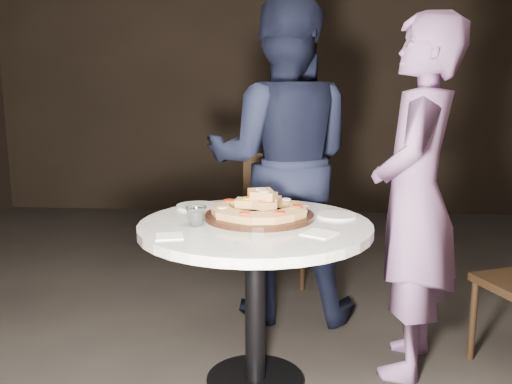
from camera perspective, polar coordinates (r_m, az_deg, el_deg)
floor at (r=2.90m, az=0.29°, el=-17.80°), size 7.00×7.00×0.00m
table at (r=2.58m, az=-0.08°, el=-6.23°), size 1.23×1.23×0.78m
serving_board at (r=2.62m, az=0.34°, el=-2.41°), size 0.61×0.61×0.02m
focaccia_pile at (r=2.61m, az=0.37°, el=-1.46°), size 0.45×0.45×0.12m
plate_left at (r=2.85m, az=-5.86°, el=-1.43°), size 0.21×0.21×0.01m
plate_right at (r=2.68m, az=8.06°, el=-2.33°), size 0.23×0.23×0.01m
water_glass at (r=2.49m, az=-5.99°, el=-2.41°), size 0.09×0.09×0.09m
napkin_near at (r=2.34m, az=-8.66°, el=-4.39°), size 0.13×0.13×0.01m
napkin_far at (r=2.37m, az=6.39°, el=-4.16°), size 0.17×0.17×0.01m
chair_far at (r=3.93m, az=2.41°, el=-1.63°), size 0.53×0.55×0.93m
diner_navy at (r=3.33m, az=2.62°, el=3.05°), size 0.93×0.73×1.87m
diner_teal at (r=2.79m, az=15.63°, el=-0.65°), size 0.57×0.72×1.71m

